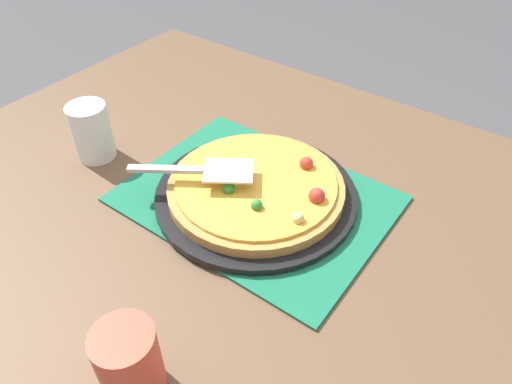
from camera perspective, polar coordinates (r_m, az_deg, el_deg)
The scene contains 7 objects.
dining_table at distance 0.99m, azimuth -0.00°, elevation -5.66°, with size 1.40×1.00×0.75m.
placemat at distance 0.91m, azimuth -0.00°, elevation -0.81°, with size 0.48×0.36×0.01m, color #196B4C.
pizza_pan at distance 0.90m, azimuth -0.00°, elevation -0.33°, with size 0.38×0.38×0.01m, color black.
pizza at distance 0.89m, azimuth 0.06°, elevation 0.62°, with size 0.33×0.33×0.05m.
cup_near at distance 1.04m, azimuth -19.08°, elevation 6.83°, with size 0.08×0.08×0.12m, color white.
cup_far at distance 0.65m, azimuth -14.88°, elevation -19.25°, with size 0.08×0.08×0.12m, color #E04C38.
pizza_server at distance 0.87m, azimuth -6.44°, elevation 2.63°, with size 0.21×0.16×0.01m.
Camera 1 is at (0.40, -0.54, 1.36)m, focal length 33.44 mm.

